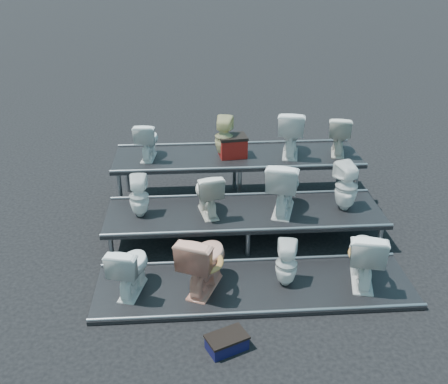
{
  "coord_description": "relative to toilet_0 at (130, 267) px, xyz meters",
  "views": [
    {
      "loc": [
        -0.77,
        -6.65,
        4.11
      ],
      "look_at": [
        -0.31,
        0.1,
        0.76
      ],
      "focal_mm": 40.0,
      "sensor_mm": 36.0,
      "label": 1
    }
  ],
  "objects": [
    {
      "name": "toilet_10",
      "position": [
        2.52,
        2.6,
        0.84
      ],
      "size": [
        0.6,
        0.86,
        0.8
      ],
      "primitive_type": "imported",
      "rotation": [
        0.0,
        0.0,
        2.93
      ],
      "color": "white",
      "rests_on": "tier_back"
    },
    {
      "name": "toilet_1",
      "position": [
        0.94,
        0.0,
        0.06
      ],
      "size": [
        0.78,
        0.96,
        0.85
      ],
      "primitive_type": "imported",
      "rotation": [
        0.0,
        0.0,
        2.72
      ],
      "color": "#E79B82",
      "rests_on": "tier_front"
    },
    {
      "name": "toilet_0",
      "position": [
        0.0,
        0.0,
        0.0
      ],
      "size": [
        0.57,
        0.79,
        0.72
      ],
      "primitive_type": "imported",
      "rotation": [
        0.0,
        0.0,
        2.89
      ],
      "color": "white",
      "rests_on": "tier_front"
    },
    {
      "name": "tier_front",
      "position": [
        1.61,
        0.0,
        -0.39
      ],
      "size": [
        4.2,
        1.2,
        0.06
      ],
      "primitive_type": "cube",
      "color": "black",
      "rests_on": "ground"
    },
    {
      "name": "tier_mid",
      "position": [
        1.61,
        1.3,
        -0.19
      ],
      "size": [
        4.2,
        1.2,
        0.46
      ],
      "primitive_type": "cube",
      "color": "black",
      "rests_on": "ground"
    },
    {
      "name": "toilet_9",
      "position": [
        1.38,
        2.6,
        0.78
      ],
      "size": [
        0.38,
        0.38,
        0.69
      ],
      "primitive_type": "imported",
      "rotation": [
        0.0,
        0.0,
        2.91
      ],
      "color": "#D0C889",
      "rests_on": "tier_back"
    },
    {
      "name": "ground",
      "position": [
        1.61,
        1.3,
        -0.42
      ],
      "size": [
        80.0,
        80.0,
        0.0
      ],
      "primitive_type": "plane",
      "color": "black",
      "rests_on": "ground"
    },
    {
      "name": "step_stool",
      "position": [
        1.16,
        -1.08,
        -0.34
      ],
      "size": [
        0.51,
        0.42,
        0.16
      ],
      "primitive_type": "cube",
      "rotation": [
        0.0,
        0.0,
        0.42
      ],
      "color": "#0F0F36",
      "rests_on": "ground"
    },
    {
      "name": "toilet_11",
      "position": [
        3.36,
        2.6,
        0.78
      ],
      "size": [
        0.54,
        0.74,
        0.68
      ],
      "primitive_type": "imported",
      "rotation": [
        0.0,
        0.0,
        2.88
      ],
      "color": "silver",
      "rests_on": "tier_back"
    },
    {
      "name": "toilet_6",
      "position": [
        2.19,
        1.3,
        0.46
      ],
      "size": [
        0.7,
        0.94,
        0.85
      ],
      "primitive_type": "imported",
      "rotation": [
        0.0,
        0.0,
        2.84
      ],
      "color": "white",
      "rests_on": "tier_mid"
    },
    {
      "name": "toilet_3",
      "position": [
        3.05,
        0.0,
        0.06
      ],
      "size": [
        0.64,
        0.9,
        0.83
      ],
      "primitive_type": "imported",
      "rotation": [
        0.0,
        0.0,
        2.9
      ],
      "color": "white",
      "rests_on": "tier_front"
    },
    {
      "name": "toilet_8",
      "position": [
        0.09,
        2.6,
        0.76
      ],
      "size": [
        0.43,
        0.66,
        0.64
      ],
      "primitive_type": "imported",
      "rotation": [
        0.0,
        0.0,
        3.02
      ],
      "color": "white",
      "rests_on": "tier_back"
    },
    {
      "name": "toilet_2",
      "position": [
        2.02,
        0.0,
        -0.04
      ],
      "size": [
        0.34,
        0.35,
        0.63
      ],
      "primitive_type": "imported",
      "rotation": [
        0.0,
        0.0,
        2.93
      ],
      "color": "white",
      "rests_on": "tier_front"
    },
    {
      "name": "toilet_7",
      "position": [
        3.15,
        1.3,
        0.42
      ],
      "size": [
        0.43,
        0.43,
        0.75
      ],
      "primitive_type": "imported",
      "rotation": [
        0.0,
        0.0,
        3.44
      ],
      "color": "white",
      "rests_on": "tier_mid"
    },
    {
      "name": "toilet_4",
      "position": [
        0.03,
        1.3,
        0.36
      ],
      "size": [
        0.29,
        0.29,
        0.64
      ],
      "primitive_type": "imported",
      "rotation": [
        0.0,
        0.0,
        3.15
      ],
      "color": "white",
      "rests_on": "tier_mid"
    },
    {
      "name": "tier_back",
      "position": [
        1.61,
        2.6,
        0.01
      ],
      "size": [
        4.2,
        1.2,
        0.86
      ],
      "primitive_type": "cube",
      "color": "black",
      "rests_on": "ground"
    },
    {
      "name": "toilet_5",
      "position": [
        1.04,
        1.3,
        0.38
      ],
      "size": [
        0.51,
        0.73,
        0.69
      ],
      "primitive_type": "imported",
      "rotation": [
        0.0,
        0.0,
        3.34
      ],
      "color": "silver",
      "rests_on": "tier_mid"
    },
    {
      "name": "red_crate",
      "position": [
        1.53,
        2.58,
        0.6
      ],
      "size": [
        0.49,
        0.41,
        0.32
      ],
      "primitive_type": "cube",
      "rotation": [
        0.0,
        0.0,
        0.13
      ],
      "color": "maroon",
      "rests_on": "tier_back"
    }
  ]
}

